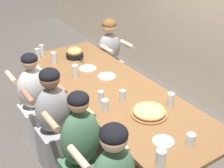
# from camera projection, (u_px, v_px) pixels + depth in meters

# --- Properties ---
(ground_plane) EXTENTS (18.00, 18.00, 0.00)m
(ground_plane) POSITION_uv_depth(u_px,v_px,m) (112.00, 142.00, 3.74)
(ground_plane) COLOR #514C47
(ground_plane) RESTS_ON ground
(dining_table) EXTENTS (2.74, 0.94, 0.74)m
(dining_table) POSITION_uv_depth(u_px,v_px,m) (112.00, 93.00, 3.41)
(dining_table) COLOR brown
(dining_table) RESTS_ON ground
(pizza_board_main) EXTENTS (0.35, 0.35, 0.06)m
(pizza_board_main) POSITION_uv_depth(u_px,v_px,m) (149.00, 112.00, 2.92)
(pizza_board_main) COLOR #996B42
(pizza_board_main) RESTS_ON dining_table
(skillet_bowl) EXTENTS (0.33, 0.23, 0.14)m
(skillet_bowl) POSITION_uv_depth(u_px,v_px,m) (75.00, 53.00, 4.07)
(skillet_bowl) COLOR black
(skillet_bowl) RESTS_ON dining_table
(empty_plate_a) EXTENTS (0.21, 0.21, 0.02)m
(empty_plate_a) POSITION_uv_depth(u_px,v_px,m) (107.00, 76.00, 3.61)
(empty_plate_a) COLOR white
(empty_plate_a) RESTS_ON dining_table
(empty_plate_b) EXTENTS (0.18, 0.18, 0.02)m
(empty_plate_b) POSITION_uv_depth(u_px,v_px,m) (163.00, 141.00, 2.58)
(empty_plate_b) COLOR white
(empty_plate_b) RESTS_ON dining_table
(empty_plate_c) EXTENTS (0.20, 0.20, 0.02)m
(empty_plate_c) POSITION_uv_depth(u_px,v_px,m) (88.00, 68.00, 3.80)
(empty_plate_c) COLOR white
(empty_plate_c) RESTS_ON dining_table
(drinking_glass_a) EXTENTS (0.07, 0.07, 0.15)m
(drinking_glass_a) POSITION_uv_depth(u_px,v_px,m) (54.00, 58.00, 3.92)
(drinking_glass_a) COLOR silver
(drinking_glass_a) RESTS_ON dining_table
(drinking_glass_b) EXTENTS (0.07, 0.07, 0.12)m
(drinking_glass_b) POSITION_uv_depth(u_px,v_px,m) (122.00, 96.00, 3.12)
(drinking_glass_b) COLOR silver
(drinking_glass_b) RESTS_ON dining_table
(drinking_glass_c) EXTENTS (0.06, 0.06, 0.15)m
(drinking_glass_c) POSITION_uv_depth(u_px,v_px,m) (42.00, 51.00, 4.12)
(drinking_glass_c) COLOR silver
(drinking_glass_c) RESTS_ON dining_table
(drinking_glass_d) EXTENTS (0.07, 0.07, 0.12)m
(drinking_glass_d) POSITION_uv_depth(u_px,v_px,m) (105.00, 106.00, 2.97)
(drinking_glass_d) COLOR silver
(drinking_glass_d) RESTS_ON dining_table
(drinking_glass_e) EXTENTS (0.07, 0.07, 0.13)m
(drinking_glass_e) POSITION_uv_depth(u_px,v_px,m) (38.00, 54.00, 4.05)
(drinking_glass_e) COLOR silver
(drinking_glass_e) RESTS_ON dining_table
(drinking_glass_f) EXTENTS (0.08, 0.08, 0.14)m
(drinking_glass_f) POSITION_uv_depth(u_px,v_px,m) (161.00, 159.00, 2.33)
(drinking_glass_f) COLOR silver
(drinking_glass_f) RESTS_ON dining_table
(drinking_glass_g) EXTENTS (0.07, 0.07, 0.15)m
(drinking_glass_g) POSITION_uv_depth(u_px,v_px,m) (171.00, 101.00, 3.03)
(drinking_glass_g) COLOR silver
(drinking_glass_g) RESTS_ON dining_table
(drinking_glass_h) EXTENTS (0.07, 0.07, 0.15)m
(drinking_glass_h) POSITION_uv_depth(u_px,v_px,m) (75.00, 72.00, 3.58)
(drinking_glass_h) COLOR silver
(drinking_glass_h) RESTS_ON dining_table
(drinking_glass_i) EXTENTS (0.07, 0.07, 0.11)m
(drinking_glass_i) POSITION_uv_depth(u_px,v_px,m) (191.00, 140.00, 2.53)
(drinking_glass_i) COLOR silver
(drinking_glass_i) RESTS_ON dining_table
(drinking_glass_j) EXTENTS (0.06, 0.06, 0.15)m
(drinking_glass_j) POSITION_uv_depth(u_px,v_px,m) (101.00, 99.00, 3.06)
(drinking_glass_j) COLOR silver
(drinking_glass_j) RESTS_ON dining_table
(diner_near_midright) EXTENTS (0.51, 0.40, 1.18)m
(diner_near_midright) POSITION_uv_depth(u_px,v_px,m) (81.00, 156.00, 2.74)
(diner_near_midright) COLOR #477556
(diner_near_midright) RESTS_ON ground
(diner_near_center) EXTENTS (0.51, 0.40, 1.16)m
(diner_near_center) POSITION_uv_depth(u_px,v_px,m) (54.00, 124.00, 3.16)
(diner_near_center) COLOR #99999E
(diner_near_center) RESTS_ON ground
(diner_near_midleft) EXTENTS (0.51, 0.40, 1.12)m
(diner_near_midleft) POSITION_uv_depth(u_px,v_px,m) (35.00, 103.00, 3.56)
(diner_near_midleft) COLOR silver
(diner_near_midleft) RESTS_ON ground
(diner_far_left) EXTENTS (0.51, 0.40, 1.11)m
(diner_far_left) POSITION_uv_depth(u_px,v_px,m) (109.00, 58.00, 4.64)
(diner_far_left) COLOR #99999E
(diner_far_left) RESTS_ON ground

